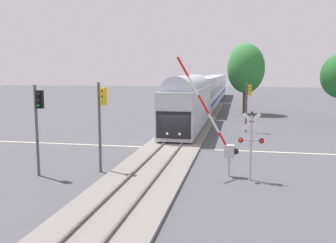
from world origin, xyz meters
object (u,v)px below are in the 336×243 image
object	(u,v)px
traffic_signal_far_side	(248,99)
traffic_signal_near_left	(38,115)
elm_centre_background	(246,69)
commuter_train	(207,91)
traffic_signal_median	(101,113)
crossing_signal_mast	(251,138)
crossing_gate_near	(223,139)

from	to	relation	value
traffic_signal_far_side	traffic_signal_near_left	world-z (taller)	traffic_signal_near_left
traffic_signal_near_left	elm_centre_background	bearing A→B (deg)	70.58
commuter_train	traffic_signal_far_side	distance (m)	22.89
traffic_signal_median	commuter_train	bearing A→B (deg)	85.91
traffic_signal_median	elm_centre_background	size ratio (longest dim) A/B	0.55
commuter_train	crossing_signal_mast	world-z (taller)	commuter_train
traffic_signal_median	traffic_signal_far_side	size ratio (longest dim) A/B	1.09
commuter_train	crossing_signal_mast	size ratio (longest dim) A/B	16.95
commuter_train	traffic_signal_far_side	world-z (taller)	commuter_train
crossing_signal_mast	traffic_signal_far_side	world-z (taller)	traffic_signal_far_side
crossing_signal_mast	elm_centre_background	size ratio (longest dim) A/B	0.40
crossing_signal_mast	traffic_signal_near_left	size ratio (longest dim) A/B	0.74
crossing_gate_near	crossing_signal_mast	bearing A→B (deg)	-19.93
commuter_train	traffic_signal_median	size ratio (longest dim) A/B	12.23
traffic_signal_far_side	traffic_signal_near_left	bearing A→B (deg)	-123.51
traffic_signal_near_left	elm_centre_background	world-z (taller)	elm_centre_background
commuter_train	elm_centre_background	distance (m)	9.50
crossing_signal_mast	elm_centre_background	distance (m)	32.00
traffic_signal_median	traffic_signal_far_side	bearing A→B (deg)	62.36
crossing_gate_near	traffic_signal_near_left	xyz separation A→B (m)	(-10.10, -1.95, 1.31)
traffic_signal_median	traffic_signal_far_side	xyz separation A→B (m)	(8.57, 16.37, -0.28)
traffic_signal_far_side	elm_centre_background	xyz separation A→B (m)	(-0.06, 15.41, 2.93)
crossing_gate_near	elm_centre_background	distance (m)	31.51
commuter_train	traffic_signal_far_side	bearing A→B (deg)	-75.27
elm_centre_background	commuter_train	bearing A→B (deg)	130.57
traffic_signal_near_left	commuter_train	bearing A→B (deg)	81.54
commuter_train	elm_centre_background	size ratio (longest dim) A/B	6.74
commuter_train	crossing_gate_near	world-z (taller)	crossing_gate_near
crossing_signal_mast	traffic_signal_far_side	bearing A→B (deg)	89.60
commuter_train	traffic_signal_median	distance (m)	38.61
traffic_signal_median	elm_centre_background	distance (m)	33.01
traffic_signal_far_side	commuter_train	bearing A→B (deg)	104.73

